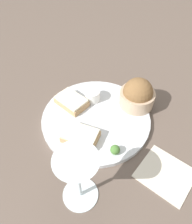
# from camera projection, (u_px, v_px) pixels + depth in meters

# --- Properties ---
(ground_plane) EXTENTS (4.00, 4.00, 0.00)m
(ground_plane) POSITION_uv_depth(u_px,v_px,m) (96.00, 120.00, 0.63)
(ground_plane) COLOR brown
(dinner_plate) EXTENTS (0.31, 0.31, 0.01)m
(dinner_plate) POSITION_uv_depth(u_px,v_px,m) (96.00, 118.00, 0.63)
(dinner_plate) COLOR silver
(dinner_plate) RESTS_ON ground_plane
(salad_bowl) EXTENTS (0.10, 0.10, 0.09)m
(salad_bowl) POSITION_uv_depth(u_px,v_px,m) (137.00, 95.00, 0.63)
(salad_bowl) COLOR tan
(salad_bowl) RESTS_ON dinner_plate
(sauce_ramekin) EXTENTS (0.05, 0.05, 0.03)m
(sauce_ramekin) POSITION_uv_depth(u_px,v_px,m) (92.00, 95.00, 0.65)
(sauce_ramekin) COLOR white
(sauce_ramekin) RESTS_ON dinner_plate
(cheese_toast_near) EXTENTS (0.10, 0.07, 0.03)m
(cheese_toast_near) POSITION_uv_depth(u_px,v_px,m) (80.00, 136.00, 0.56)
(cheese_toast_near) COLOR tan
(cheese_toast_near) RESTS_ON dinner_plate
(cheese_toast_far) EXTENTS (0.10, 0.08, 0.03)m
(cheese_toast_far) POSITION_uv_depth(u_px,v_px,m) (71.00, 101.00, 0.64)
(cheese_toast_far) COLOR tan
(cheese_toast_far) RESTS_ON dinner_plate
(wine_glass) EXTENTS (0.08, 0.08, 0.15)m
(wine_glass) POSITION_uv_depth(u_px,v_px,m) (78.00, 173.00, 0.41)
(wine_glass) COLOR silver
(wine_glass) RESTS_ON ground_plane
(garnish) EXTENTS (0.02, 0.02, 0.02)m
(garnish) POSITION_uv_depth(u_px,v_px,m) (115.00, 150.00, 0.53)
(garnish) COLOR #477533
(garnish) RESTS_ON dinner_plate
(napkin) EXTENTS (0.14, 0.13, 0.01)m
(napkin) POSITION_uv_depth(u_px,v_px,m) (166.00, 174.00, 0.52)
(napkin) COLOR beige
(napkin) RESTS_ON ground_plane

